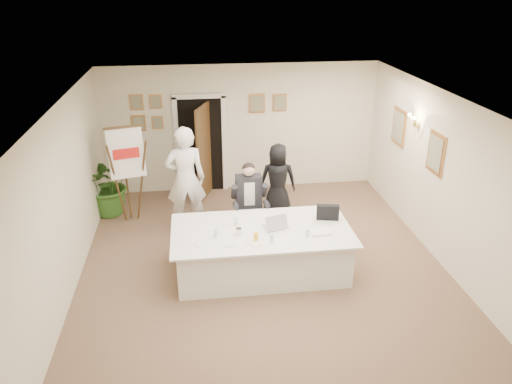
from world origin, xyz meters
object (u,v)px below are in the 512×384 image
object	(u,v)px
laptop_bag	(328,212)
oj_glass	(256,237)
seated_man	(249,201)
flip_chart	(128,179)
paper_stack	(321,232)
steel_jug	(239,232)
potted_palm	(108,183)
standing_man	(186,179)
conference_table	(261,250)
standing_woman	(278,180)
laptop	(275,219)

from	to	relation	value
laptop_bag	oj_glass	world-z (taller)	laptop_bag
seated_man	flip_chart	world-z (taller)	flip_chart
laptop_bag	paper_stack	world-z (taller)	laptop_bag
steel_jug	oj_glass	bearing A→B (deg)	-43.55
seated_man	potted_palm	xyz separation A→B (m)	(-2.69, 1.41, -0.09)
flip_chart	standing_man	distance (m)	1.21
conference_table	standing_man	bearing A→B (deg)	124.82
standing_woman	oj_glass	bearing A→B (deg)	80.04
flip_chart	potted_palm	size ratio (longest dim) A/B	1.47
conference_table	laptop_bag	bearing A→B (deg)	10.93
oj_glass	laptop_bag	bearing A→B (deg)	24.25
standing_man	potted_palm	size ratio (longest dim) A/B	1.56
flip_chart	potted_palm	bearing A→B (deg)	136.86
standing_man	standing_woman	bearing A→B (deg)	-172.06
conference_table	steel_jug	distance (m)	0.59
paper_stack	oj_glass	size ratio (longest dim) A/B	2.51
oj_glass	standing_man	bearing A→B (deg)	117.05
oj_glass	steel_jug	bearing A→B (deg)	136.45
laptop_bag	flip_chart	bearing A→B (deg)	161.76
flip_chart	steel_jug	world-z (taller)	flip_chart
flip_chart	conference_table	bearing A→B (deg)	-43.52
standing_man	paper_stack	world-z (taller)	standing_man
seated_man	steel_jug	xyz separation A→B (m)	(-0.32, -1.32, 0.09)
standing_man	oj_glass	bearing A→B (deg)	112.52
standing_man	seated_man	bearing A→B (deg)	151.16
standing_man	standing_woman	size ratio (longest dim) A/B	1.36
laptop_bag	steel_jug	size ratio (longest dim) A/B	3.33
flip_chart	laptop_bag	distance (m)	3.95
conference_table	laptop_bag	distance (m)	1.26
oj_glass	steel_jug	size ratio (longest dim) A/B	1.18
conference_table	seated_man	distance (m)	1.25
potted_palm	oj_glass	distance (m)	3.95
flip_chart	standing_woman	xyz separation A→B (m)	(2.92, -0.07, -0.14)
flip_chart	steel_jug	size ratio (longest dim) A/B	17.40
laptop	steel_jug	world-z (taller)	laptop
conference_table	standing_woman	world-z (taller)	standing_woman
steel_jug	flip_chart	bearing A→B (deg)	129.79
standing_man	potted_palm	world-z (taller)	standing_man
conference_table	seated_man	bearing A→B (deg)	92.90
steel_jug	standing_woman	bearing A→B (deg)	65.86
conference_table	laptop_bag	xyz separation A→B (m)	(1.13, 0.22, 0.51)
oj_glass	steel_jug	distance (m)	0.33
paper_stack	potted_palm	bearing A→B (deg)	142.22
laptop_bag	paper_stack	xyz separation A→B (m)	(-0.22, -0.45, -0.11)
conference_table	steel_jug	xyz separation A→B (m)	(-0.38, -0.12, 0.44)
flip_chart	steel_jug	bearing A→B (deg)	-50.21
oj_glass	flip_chart	bearing A→B (deg)	130.46
conference_table	standing_woman	bearing A→B (deg)	73.55
standing_woman	paper_stack	distance (m)	2.36
laptop	paper_stack	world-z (taller)	laptop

